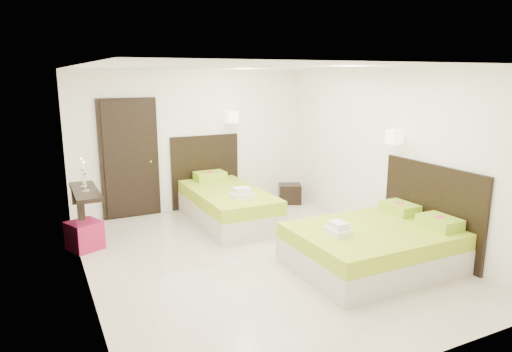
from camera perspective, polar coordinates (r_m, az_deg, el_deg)
name	(u,v)px	position (r m, az deg, el deg)	size (l,w,h in m)	color
floor	(259,257)	(6.50, 0.39, -10.11)	(5.50, 5.50, 0.00)	beige
bed_single	(226,203)	(7.96, -3.80, -3.33)	(1.33, 2.22, 1.83)	beige
bed_double	(378,244)	(6.34, 14.98, -8.18)	(2.08, 1.77, 1.72)	beige
nightstand	(290,194)	(9.11, 4.24, -2.21)	(0.43, 0.38, 0.38)	black
ottoman	(85,235)	(7.17, -20.63, -6.96)	(0.42, 0.42, 0.42)	maroon
door	(130,159)	(8.32, -15.52, 2.02)	(1.02, 0.15, 2.14)	black
console_shelf	(84,192)	(7.19, -20.65, -1.87)	(0.35, 1.20, 0.78)	black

